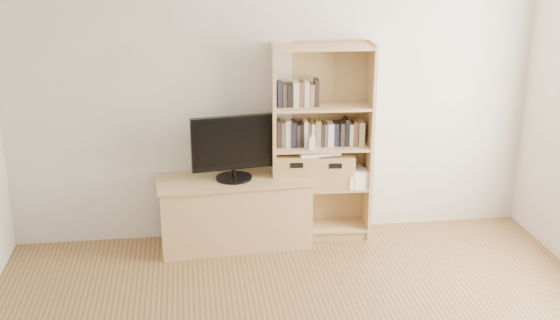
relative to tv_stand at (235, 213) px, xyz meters
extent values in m
cube|color=beige|center=(0.37, 0.23, 1.01)|extent=(4.50, 0.02, 2.60)
cube|color=tan|center=(0.00, 0.00, 0.00)|extent=(1.28, 0.55, 0.57)
cube|color=tan|center=(0.76, 0.08, 0.57)|extent=(0.87, 0.35, 1.70)
cube|color=black|center=(0.00, 0.00, 0.59)|extent=(0.70, 0.15, 0.55)
cube|color=black|center=(0.76, 0.10, 0.67)|extent=(0.90, 0.21, 0.24)
cube|color=black|center=(0.57, 0.11, 0.99)|extent=(0.37, 0.15, 0.19)
cube|color=white|center=(0.66, -0.01, 0.60)|extent=(0.05, 0.04, 0.10)
cube|color=#A5814A|center=(0.53, 0.09, 0.34)|extent=(0.38, 0.32, 0.30)
cube|color=#A5814A|center=(0.86, 0.07, 0.33)|extent=(0.36, 0.31, 0.28)
cube|color=white|center=(0.72, 0.07, 0.50)|extent=(0.38, 0.28, 0.03)
cube|color=silver|center=(1.05, 0.06, 0.25)|extent=(0.23, 0.30, 0.13)
camera|label=1|loc=(-0.36, -5.51, 2.34)|focal=45.00mm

